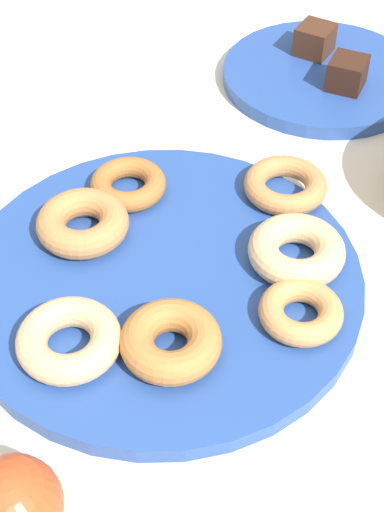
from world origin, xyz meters
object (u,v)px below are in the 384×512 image
donut_2 (83,223)px  donut_5 (128,184)px  donut_4 (301,312)px  brownie_far (347,73)px  apple (12,506)px  donut_3 (171,341)px  brownie_near (315,40)px  donut_1 (297,251)px  cake_plate (322,76)px  donut_0 (285,185)px  donut_plate (162,278)px  donut_6 (69,340)px

donut_2 → donut_5: (-0.07, 0.02, -0.00)m
donut_4 → brownie_far: size_ratio=1.66×
donut_4 → brownie_far: (-0.39, -0.01, 0.01)m
brownie_far → apple: bearing=-13.8°
donut_4 → brownie_far: brownie_far is taller
donut_3 → brownie_near: bearing=175.8°
donut_1 → cake_plate: bearing=-175.9°
donut_4 → donut_2: bearing=-103.2°
donut_4 → donut_1: bearing=-166.8°
donut_0 → donut_5: 0.16m
cake_plate → brownie_near: bearing=-153.4°
donut_plate → cake_plate: same height
donut_2 → donut_plate: bearing=71.7°
cake_plate → apple: size_ratio=3.54×
donut_3 → brownie_far: 0.47m
donut_1 → donut_6: donut_1 is taller
cake_plate → donut_plate: bearing=-13.3°
cake_plate → apple: (0.66, -0.12, 0.03)m
donut_plate → donut_2: size_ratio=4.16×
donut_2 → cake_plate: 0.41m
brownie_near → apple: size_ratio=0.63×
donut_1 → apple: size_ratio=1.28×
brownie_far → donut_4: bearing=1.5°
apple → donut_2: bearing=-168.0°
donut_5 → apple: bearing=6.2°
donut_4 → donut_5: same height
donut_plate → donut_6: bearing=-23.8°
donut_5 → donut_6: bearing=5.3°
donut_3 → brownie_near: size_ratio=1.92×
donut_plate → apple: (0.26, -0.03, 0.03)m
cake_plate → donut_6: bearing=-15.6°
donut_3 → brownie_near: (-0.53, 0.04, 0.00)m
donut_plate → donut_3: 0.10m
donut_0 → donut_3: 0.24m
donut_2 → donut_4: 0.23m
brownie_near → donut_0: bearing=3.1°
donut_5 → brownie_far: brownie_far is taller
donut_3 → brownie_near: 0.53m
donut_2 → brownie_near: brownie_near is taller
donut_5 → brownie_near: (-0.34, 0.14, 0.01)m
donut_1 → donut_4: donut_1 is taller
donut_1 → apple: apple is taller
cake_plate → brownie_far: (0.03, 0.03, 0.03)m
donut_4 → donut_6: (0.09, -0.18, 0.00)m
donut_3 → cake_plate: (-0.49, 0.06, -0.02)m
donut_0 → donut_plate: bearing=-32.2°
apple → donut_4: bearing=145.4°
donut_4 → brownie_near: 0.47m
donut_0 → donut_3: bearing=-13.3°
donut_5 → brownie_far: 0.33m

